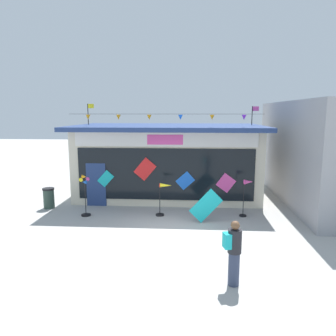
{
  "coord_description": "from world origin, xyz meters",
  "views": [
    {
      "loc": [
        0.8,
        -11.45,
        4.3
      ],
      "look_at": [
        -0.21,
        3.11,
        1.83
      ],
      "focal_mm": 35.37,
      "sensor_mm": 36.0,
      "label": 1
    }
  ],
  "objects_px": {
    "kite_shop_building": "(169,160)",
    "display_kite_on_ground": "(206,206)",
    "wind_spinner_center_left": "(247,191)",
    "wind_spinner_left": "(163,195)",
    "person_near_camera": "(234,252)",
    "trash_bin": "(49,198)",
    "wind_spinner_far_left": "(85,192)"
  },
  "relations": [
    {
      "from": "wind_spinner_far_left",
      "to": "wind_spinner_left",
      "type": "xyz_separation_m",
      "value": [
        3.26,
        0.26,
        -0.16
      ]
    },
    {
      "from": "wind_spinner_center_left",
      "to": "display_kite_on_ground",
      "type": "height_order",
      "value": "wind_spinner_center_left"
    },
    {
      "from": "person_near_camera",
      "to": "display_kite_on_ground",
      "type": "xyz_separation_m",
      "value": [
        -0.47,
        4.8,
        -0.22
      ]
    },
    {
      "from": "wind_spinner_far_left",
      "to": "trash_bin",
      "type": "height_order",
      "value": "wind_spinner_far_left"
    },
    {
      "from": "kite_shop_building",
      "to": "trash_bin",
      "type": "height_order",
      "value": "kite_shop_building"
    },
    {
      "from": "wind_spinner_left",
      "to": "trash_bin",
      "type": "bearing_deg",
      "value": 171.88
    },
    {
      "from": "wind_spinner_far_left",
      "to": "wind_spinner_center_left",
      "type": "bearing_deg",
      "value": 3.24
    },
    {
      "from": "wind_spinner_far_left",
      "to": "trash_bin",
      "type": "bearing_deg",
      "value": 153.43
    },
    {
      "from": "kite_shop_building",
      "to": "wind_spinner_left",
      "type": "xyz_separation_m",
      "value": [
        0.03,
        -3.57,
        -0.97
      ]
    },
    {
      "from": "wind_spinner_center_left",
      "to": "person_near_camera",
      "type": "relative_size",
      "value": 0.94
    },
    {
      "from": "kite_shop_building",
      "to": "display_kite_on_ground",
      "type": "bearing_deg",
      "value": -67.61
    },
    {
      "from": "wind_spinner_far_left",
      "to": "wind_spinner_left",
      "type": "bearing_deg",
      "value": 4.5
    },
    {
      "from": "kite_shop_building",
      "to": "trash_bin",
      "type": "xyz_separation_m",
      "value": [
        -5.24,
        -2.82,
        -1.39
      ]
    },
    {
      "from": "wind_spinner_center_left",
      "to": "display_kite_on_ground",
      "type": "bearing_deg",
      "value": -153.65
    },
    {
      "from": "wind_spinner_left",
      "to": "wind_spinner_center_left",
      "type": "relative_size",
      "value": 0.88
    },
    {
      "from": "display_kite_on_ground",
      "to": "person_near_camera",
      "type": "bearing_deg",
      "value": -84.42
    },
    {
      "from": "wind_spinner_center_left",
      "to": "trash_bin",
      "type": "xyz_separation_m",
      "value": [
        -8.71,
        0.63,
        -0.61
      ]
    },
    {
      "from": "person_near_camera",
      "to": "trash_bin",
      "type": "xyz_separation_m",
      "value": [
        -7.48,
        6.27,
        -0.42
      ]
    },
    {
      "from": "kite_shop_building",
      "to": "wind_spinner_center_left",
      "type": "distance_m",
      "value": 4.95
    },
    {
      "from": "display_kite_on_ground",
      "to": "wind_spinner_left",
      "type": "bearing_deg",
      "value": 157.5
    },
    {
      "from": "wind_spinner_left",
      "to": "wind_spinner_center_left",
      "type": "distance_m",
      "value": 3.45
    },
    {
      "from": "wind_spinner_center_left",
      "to": "display_kite_on_ground",
      "type": "distance_m",
      "value": 1.94
    },
    {
      "from": "kite_shop_building",
      "to": "wind_spinner_left",
      "type": "height_order",
      "value": "kite_shop_building"
    },
    {
      "from": "display_kite_on_ground",
      "to": "kite_shop_building",
      "type": "bearing_deg",
      "value": 112.39
    },
    {
      "from": "kite_shop_building",
      "to": "wind_spinner_left",
      "type": "relative_size",
      "value": 6.66
    },
    {
      "from": "person_near_camera",
      "to": "trash_bin",
      "type": "bearing_deg",
      "value": 35.92
    },
    {
      "from": "kite_shop_building",
      "to": "wind_spinner_center_left",
      "type": "bearing_deg",
      "value": -44.82
    },
    {
      "from": "trash_bin",
      "to": "display_kite_on_ground",
      "type": "xyz_separation_m",
      "value": [
        7.01,
        -1.47,
        0.2
      ]
    },
    {
      "from": "kite_shop_building",
      "to": "trash_bin",
      "type": "distance_m",
      "value": 6.11
    },
    {
      "from": "wind_spinner_center_left",
      "to": "display_kite_on_ground",
      "type": "xyz_separation_m",
      "value": [
        -1.7,
        -0.84,
        -0.4
      ]
    },
    {
      "from": "person_near_camera",
      "to": "kite_shop_building",
      "type": "bearing_deg",
      "value": -0.26
    },
    {
      "from": "kite_shop_building",
      "to": "person_near_camera",
      "type": "bearing_deg",
      "value": -76.18
    }
  ]
}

